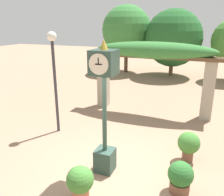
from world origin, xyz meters
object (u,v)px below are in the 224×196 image
at_px(pedestal_clock, 104,105).
at_px(potted_plant_near_left, 80,182).
at_px(potted_plant_near_right, 180,177).
at_px(lamp_post, 54,64).
at_px(potted_plant_far_left, 189,144).

xyz_separation_m(pedestal_clock, potted_plant_near_left, (-0.06, -1.21, -1.37)).
distance_m(potted_plant_near_left, potted_plant_near_right, 2.25).
relative_size(pedestal_clock, lamp_post, 0.97).
relative_size(potted_plant_near_left, potted_plant_near_right, 1.07).
height_order(pedestal_clock, potted_plant_near_right, pedestal_clock).
bearing_deg(pedestal_clock, potted_plant_far_left, 32.69).
relative_size(potted_plant_near_left, lamp_post, 0.24).
xyz_separation_m(potted_plant_far_left, lamp_post, (-4.48, 0.32, 1.92)).
xyz_separation_m(pedestal_clock, potted_plant_far_left, (1.98, 1.27, -1.32)).
bearing_deg(potted_plant_far_left, pedestal_clock, -147.31).
bearing_deg(potted_plant_near_right, potted_plant_far_left, 87.60).
bearing_deg(potted_plant_near_right, potted_plant_near_left, -151.68).
bearing_deg(pedestal_clock, potted_plant_near_left, -92.66).
xyz_separation_m(pedestal_clock, potted_plant_near_right, (1.92, -0.15, -1.43)).
xyz_separation_m(potted_plant_near_left, potted_plant_far_left, (2.04, 2.48, 0.05)).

